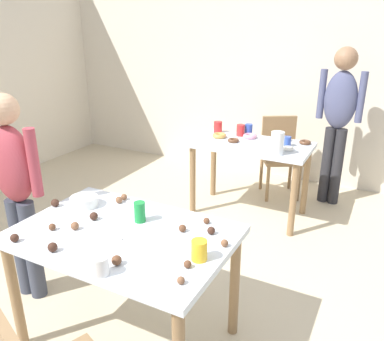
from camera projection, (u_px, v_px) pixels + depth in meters
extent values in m
cube|color=beige|center=(295.00, 72.00, 4.57)|extent=(6.40, 0.10, 2.60)
cube|color=silver|center=(123.00, 235.00, 2.19)|extent=(1.21, 0.81, 0.04)
cylinder|color=olive|center=(15.00, 296.00, 2.28)|extent=(0.06, 0.06, 0.71)
cylinder|color=olive|center=(94.00, 241.00, 2.85)|extent=(0.06, 0.06, 0.71)
cylinder|color=olive|center=(235.00, 285.00, 2.37)|extent=(0.06, 0.06, 0.71)
cube|color=silver|center=(251.00, 145.00, 3.80)|extent=(1.13, 0.62, 0.04)
cylinder|color=olive|center=(193.00, 180.00, 3.94)|extent=(0.06, 0.06, 0.71)
cylinder|color=olive|center=(293.00, 200.00, 3.50)|extent=(0.06, 0.06, 0.71)
cylinder|color=olive|center=(213.00, 165.00, 4.36)|extent=(0.06, 0.06, 0.71)
cylinder|color=olive|center=(306.00, 181.00, 3.92)|extent=(0.06, 0.06, 0.71)
cube|color=olive|center=(281.00, 159.00, 4.33)|extent=(0.55, 0.55, 0.04)
cube|color=olive|center=(279.00, 134.00, 4.41)|extent=(0.35, 0.22, 0.42)
cylinder|color=olive|center=(299.00, 183.00, 4.26)|extent=(0.04, 0.04, 0.41)
cylinder|color=olive|center=(268.00, 184.00, 4.24)|extent=(0.04, 0.04, 0.41)
cylinder|color=olive|center=(290.00, 172.00, 4.57)|extent=(0.04, 0.04, 0.41)
cylinder|color=olive|center=(261.00, 173.00, 4.56)|extent=(0.04, 0.04, 0.41)
cylinder|color=#383D4C|center=(21.00, 247.00, 2.76)|extent=(0.11, 0.11, 0.73)
cylinder|color=#383D4C|center=(33.00, 250.00, 2.71)|extent=(0.11, 0.11, 0.73)
ellipsoid|color=#9E3842|center=(12.00, 164.00, 2.51)|extent=(0.33, 0.22, 0.52)
sphere|color=tan|center=(3.00, 109.00, 2.39)|extent=(0.20, 0.20, 0.20)
cylinder|color=#9E3842|center=(34.00, 163.00, 2.42)|extent=(0.07, 0.07, 0.44)
cylinder|color=#28282D|center=(337.00, 167.00, 4.14)|extent=(0.11, 0.11, 0.82)
cylinder|color=#28282D|center=(326.00, 165.00, 4.19)|extent=(0.11, 0.11, 0.82)
ellipsoid|color=#4C5175|center=(340.00, 100.00, 3.92)|extent=(0.33, 0.22, 0.58)
sphere|color=#997051|center=(346.00, 58.00, 3.78)|extent=(0.22, 0.22, 0.22)
cylinder|color=#4C5175|center=(361.00, 98.00, 3.81)|extent=(0.07, 0.07, 0.49)
cylinder|color=#4C5175|center=(322.00, 94.00, 3.99)|extent=(0.07, 0.07, 0.49)
cylinder|color=white|center=(84.00, 201.00, 2.48)|extent=(0.17, 0.17, 0.06)
cylinder|color=#198438|center=(140.00, 212.00, 2.28)|extent=(0.07, 0.07, 0.12)
cube|color=silver|center=(110.00, 235.00, 2.14)|extent=(0.17, 0.02, 0.01)
cylinder|color=white|center=(101.00, 266.00, 1.80)|extent=(0.08, 0.08, 0.09)
cylinder|color=yellow|center=(199.00, 250.00, 1.91)|extent=(0.08, 0.08, 0.10)
sphere|color=brown|center=(188.00, 264.00, 1.86)|extent=(0.04, 0.04, 0.04)
sphere|color=brown|center=(225.00, 243.00, 2.04)|extent=(0.04, 0.04, 0.04)
sphere|color=brown|center=(117.00, 260.00, 1.88)|extent=(0.05, 0.05, 0.05)
sphere|color=#3D2319|center=(211.00, 231.00, 2.15)|extent=(0.04, 0.04, 0.04)
sphere|color=brown|center=(124.00, 197.00, 2.57)|extent=(0.04, 0.04, 0.04)
sphere|color=#3D2319|center=(200.00, 241.00, 2.06)|extent=(0.04, 0.04, 0.04)
sphere|color=#3D2319|center=(94.00, 216.00, 2.31)|extent=(0.05, 0.05, 0.05)
sphere|color=brown|center=(182.00, 228.00, 2.18)|extent=(0.04, 0.04, 0.04)
sphere|color=#3D2319|center=(53.00, 247.00, 1.99)|extent=(0.05, 0.05, 0.05)
sphere|color=brown|center=(207.00, 221.00, 2.27)|extent=(0.04, 0.04, 0.04)
sphere|color=brown|center=(75.00, 226.00, 2.20)|extent=(0.05, 0.05, 0.05)
sphere|color=brown|center=(119.00, 200.00, 2.53)|extent=(0.04, 0.04, 0.04)
sphere|color=#3D2319|center=(55.00, 203.00, 2.48)|extent=(0.05, 0.05, 0.05)
sphere|color=#3D2319|center=(15.00, 238.00, 2.08)|extent=(0.05, 0.05, 0.05)
sphere|color=brown|center=(181.00, 280.00, 1.75)|extent=(0.04, 0.04, 0.04)
sphere|color=brown|center=(52.00, 227.00, 2.20)|extent=(0.04, 0.04, 0.04)
cylinder|color=white|center=(277.00, 143.00, 3.43)|extent=(0.12, 0.12, 0.21)
cylinder|color=#3351B2|center=(287.00, 141.00, 3.67)|extent=(0.07, 0.07, 0.09)
cylinder|color=red|center=(241.00, 130.00, 4.01)|extent=(0.08, 0.08, 0.12)
cylinder|color=red|center=(218.00, 127.00, 4.14)|extent=(0.09, 0.09, 0.12)
cylinder|color=#3351B2|center=(249.00, 130.00, 4.03)|extent=(0.08, 0.08, 0.12)
torus|color=brown|center=(285.00, 139.00, 3.86)|extent=(0.13, 0.13, 0.04)
torus|color=brown|center=(305.00, 142.00, 3.75)|extent=(0.11, 0.11, 0.03)
torus|color=white|center=(288.00, 148.00, 3.57)|extent=(0.11, 0.11, 0.03)
torus|color=pink|center=(250.00, 136.00, 3.94)|extent=(0.14, 0.14, 0.04)
torus|color=gold|center=(219.00, 135.00, 3.96)|extent=(0.14, 0.14, 0.04)
torus|color=brown|center=(233.00, 140.00, 3.82)|extent=(0.11, 0.11, 0.03)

